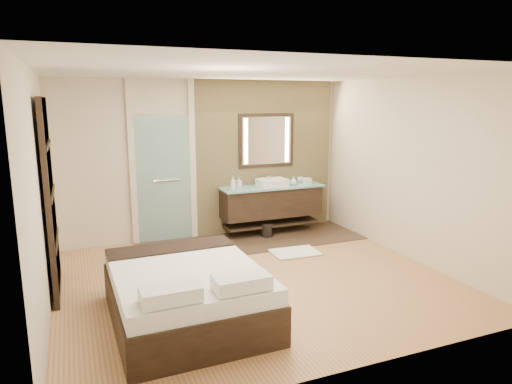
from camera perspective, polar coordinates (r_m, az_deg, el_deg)
name	(u,v)px	position (r m, az deg, el deg)	size (l,w,h in m)	color
floor	(255,280)	(6.21, -0.17, -10.90)	(5.00, 5.00, 0.00)	#9C7041
tile_strip	(252,241)	(7.82, -0.49, -6.09)	(3.80, 1.30, 0.01)	#36271D
stone_wall	(265,157)	(8.27, 1.16, 4.42)	(2.60, 0.08, 2.70)	tan
vanity	(271,202)	(8.14, 1.95, -1.20)	(1.85, 0.55, 0.88)	black
mirror_unit	(266,140)	(8.19, 1.32, 6.46)	(1.06, 0.04, 0.96)	black
frosted_door	(164,174)	(7.76, -11.49, 2.18)	(1.10, 0.12, 2.70)	#BCEEE9
shoji_partition	(50,197)	(6.05, -24.33, -0.57)	(0.06, 1.20, 2.40)	black
bed	(187,293)	(5.10, -8.62, -12.42)	(1.58, 1.96, 0.74)	black
bath_mat	(295,252)	(7.23, 4.90, -7.51)	(0.72, 0.50, 0.02)	white
waste_bin	(267,231)	(8.00, 1.37, -4.86)	(0.19, 0.19, 0.23)	black
tissue_box	(307,181)	(8.35, 6.41, 1.39)	(0.12, 0.12, 0.10)	silver
soap_bottle_a	(233,183)	(7.71, -2.89, 1.12)	(0.09, 0.09, 0.24)	silver
soap_bottle_b	(239,182)	(7.91, -2.17, 1.22)	(0.08, 0.09, 0.19)	#B2B2B2
soap_bottle_c	(294,181)	(8.18, 4.71, 1.40)	(0.12, 0.12, 0.15)	#BCECEA
cup	(301,180)	(8.47, 5.59, 1.55)	(0.12, 0.12, 0.10)	silver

